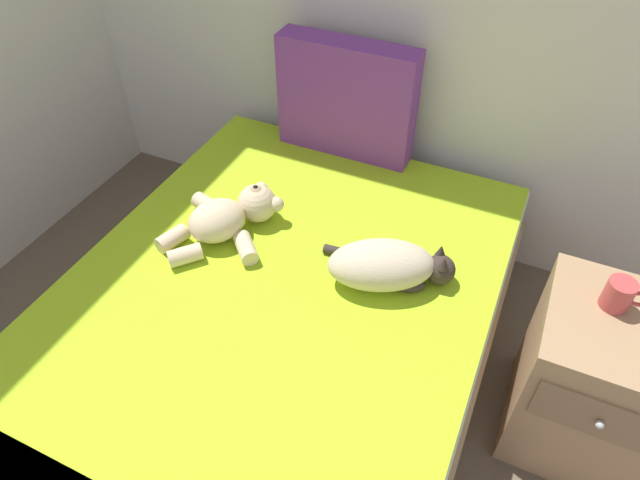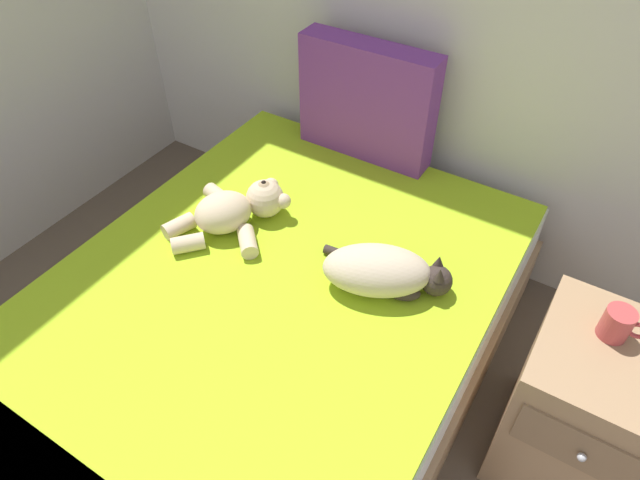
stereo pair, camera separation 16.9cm
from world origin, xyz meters
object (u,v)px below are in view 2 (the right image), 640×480
(mug, at_px, (618,324))
(bed, at_px, (262,343))
(patterned_cushion, at_px, (367,102))
(teddy_bear, at_px, (236,210))
(nightstand, at_px, (587,411))
(cell_phone, at_px, (398,267))
(cat, at_px, (383,271))

(mug, bearing_deg, bed, -160.76)
(patterned_cushion, bearing_deg, teddy_bear, -105.04)
(patterned_cushion, height_order, nightstand, patterned_cushion)
(patterned_cushion, xyz_separation_m, teddy_bear, (-0.17, -0.64, -0.17))
(teddy_bear, relative_size, cell_phone, 2.84)
(patterned_cushion, distance_m, cell_phone, 0.72)
(cell_phone, relative_size, mug, 1.33)
(bed, relative_size, teddy_bear, 4.29)
(mug, bearing_deg, teddy_bear, -175.92)
(patterned_cushion, height_order, teddy_bear, patterned_cushion)
(bed, relative_size, nightstand, 3.37)
(bed, height_order, mug, mug)
(nightstand, height_order, mug, mug)
(cell_phone, bearing_deg, bed, -132.63)
(bed, xyz_separation_m, mug, (0.97, 0.34, 0.39))
(teddy_bear, distance_m, mug, 1.25)
(mug, bearing_deg, cell_phone, 178.93)
(bed, distance_m, nightstand, 1.05)
(cat, distance_m, mug, 0.67)
(patterned_cushion, relative_size, cell_phone, 3.48)
(nightstand, bearing_deg, patterned_cushion, 151.12)
(bed, distance_m, cell_phone, 0.54)
(cell_phone, xyz_separation_m, mug, (0.65, -0.01, 0.14))
(bed, xyz_separation_m, patterned_cushion, (-0.10, 0.89, 0.47))
(bed, relative_size, cell_phone, 12.17)
(bed, height_order, teddy_bear, teddy_bear)
(patterned_cushion, distance_m, nightstand, 1.33)
(cat, distance_m, teddy_bear, 0.58)
(teddy_bear, bearing_deg, nightstand, 1.41)
(nightstand, bearing_deg, cell_phone, 174.23)
(cell_phone, bearing_deg, nightstand, -5.77)
(cat, xyz_separation_m, teddy_bear, (-0.58, 0.00, -0.01))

